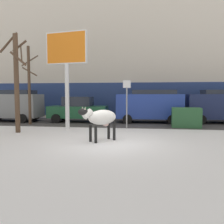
# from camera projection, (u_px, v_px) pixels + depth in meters

# --- Properties ---
(ground_plane) EXTENTS (120.00, 120.00, 0.00)m
(ground_plane) POSITION_uv_depth(u_px,v_px,m) (107.00, 143.00, 9.47)
(ground_plane) COLOR white
(road_strip) EXTENTS (60.00, 5.60, 0.01)m
(road_strip) POSITION_uv_depth(u_px,v_px,m) (123.00, 122.00, 16.50)
(road_strip) COLOR #423F3F
(road_strip) RESTS_ON ground
(building_facade) EXTENTS (44.00, 6.10, 13.00)m
(building_facade) POSITION_uv_depth(u_px,v_px,m) (129.00, 48.00, 22.06)
(building_facade) COLOR beige
(building_facade) RESTS_ON ground
(cow_holstein) EXTENTS (1.60, 1.66, 1.54)m
(cow_holstein) POSITION_uv_depth(u_px,v_px,m) (101.00, 118.00, 9.84)
(cow_holstein) COLOR silver
(cow_holstein) RESTS_ON ground
(billboard) EXTENTS (2.52, 0.62, 5.56)m
(billboard) POSITION_uv_depth(u_px,v_px,m) (66.00, 54.00, 13.18)
(billboard) COLOR silver
(billboard) RESTS_ON ground
(car_grey_van) EXTENTS (4.62, 2.16, 2.32)m
(car_grey_van) POSITION_uv_depth(u_px,v_px,m) (10.00, 105.00, 17.26)
(car_grey_van) COLOR slate
(car_grey_van) RESTS_ON ground
(car_darkgreen_sedan) EXTENTS (4.22, 2.02, 1.84)m
(car_darkgreen_sedan) POSITION_uv_depth(u_px,v_px,m) (78.00, 110.00, 16.82)
(car_darkgreen_sedan) COLOR #194C2D
(car_darkgreen_sedan) RESTS_ON ground
(car_blue_van) EXTENTS (4.62, 2.16, 2.32)m
(car_blue_van) POSITION_uv_depth(u_px,v_px,m) (150.00, 105.00, 16.45)
(car_blue_van) COLOR #233D9E
(car_blue_van) RESTS_ON ground
(car_navy_van) EXTENTS (4.62, 2.16, 2.32)m
(car_navy_van) POSITION_uv_depth(u_px,v_px,m) (221.00, 105.00, 16.07)
(car_navy_van) COLOR #19234C
(car_navy_van) RESTS_ON ground
(pedestrian_near_billboard) EXTENTS (0.36, 0.24, 1.73)m
(pedestrian_near_billboard) POSITION_uv_depth(u_px,v_px,m) (147.00, 108.00, 18.82)
(pedestrian_near_billboard) COLOR #282833
(pedestrian_near_billboard) RESTS_ON ground
(bare_tree_left_lot) EXTENTS (1.36, 1.38, 5.22)m
(bare_tree_left_lot) POSITION_uv_depth(u_px,v_px,m) (29.00, 83.00, 15.27)
(bare_tree_left_lot) COLOR #4C3828
(bare_tree_left_lot) RESTS_ON ground
(bare_tree_right_lot) EXTENTS (1.32, 1.31, 5.35)m
(bare_tree_right_lot) POSITION_uv_depth(u_px,v_px,m) (16.00, 79.00, 11.98)
(bare_tree_right_lot) COLOR #4C3828
(bare_tree_right_lot) RESTS_ON ground
(dumpster) EXTENTS (1.78, 1.23, 1.20)m
(dumpster) POSITION_uv_depth(u_px,v_px,m) (186.00, 117.00, 14.06)
(dumpster) COLOR #285633
(dumpster) RESTS_ON ground
(street_sign) EXTENTS (0.44, 0.08, 2.82)m
(street_sign) POSITION_uv_depth(u_px,v_px,m) (127.00, 100.00, 13.41)
(street_sign) COLOR gray
(street_sign) RESTS_ON ground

